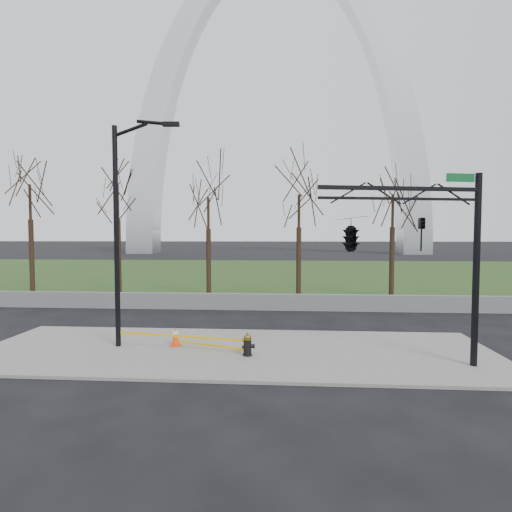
# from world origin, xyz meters

# --- Properties ---
(ground) EXTENTS (500.00, 500.00, 0.00)m
(ground) POSITION_xyz_m (0.00, 0.00, 0.00)
(ground) COLOR black
(ground) RESTS_ON ground
(sidewalk) EXTENTS (18.00, 6.00, 0.10)m
(sidewalk) POSITION_xyz_m (0.00, 0.00, 0.05)
(sidewalk) COLOR slate
(sidewalk) RESTS_ON ground
(grass_strip) EXTENTS (120.00, 40.00, 0.06)m
(grass_strip) POSITION_xyz_m (0.00, 30.00, 0.03)
(grass_strip) COLOR #1E3F17
(grass_strip) RESTS_ON ground
(guardrail) EXTENTS (60.00, 0.30, 0.90)m
(guardrail) POSITION_xyz_m (0.00, 8.00, 0.45)
(guardrail) COLOR #59595B
(guardrail) RESTS_ON ground
(gateway_arch) EXTENTS (66.00, 6.00, 65.00)m
(gateway_arch) POSITION_xyz_m (0.00, 75.00, 32.50)
(gateway_arch) COLOR silver
(gateway_arch) RESTS_ON ground
(tree_row) EXTENTS (33.61, 4.00, 8.15)m
(tree_row) POSITION_xyz_m (-6.19, 12.00, 4.08)
(tree_row) COLOR black
(tree_row) RESTS_ON ground
(fire_hydrant) EXTENTS (0.47, 0.31, 0.77)m
(fire_hydrant) POSITION_xyz_m (0.52, -0.68, 0.45)
(fire_hydrant) COLOR black
(fire_hydrant) RESTS_ON sidewalk
(traffic_cone) EXTENTS (0.39, 0.39, 0.69)m
(traffic_cone) POSITION_xyz_m (-2.21, 0.33, 0.44)
(traffic_cone) COLOR #F9400D
(traffic_cone) RESTS_ON sidewalk
(street_light) EXTENTS (2.39, 0.36, 8.21)m
(street_light) POSITION_xyz_m (-4.06, 0.19, 4.69)
(street_light) COLOR black
(street_light) RESTS_ON ground
(traffic_signal_mast) EXTENTS (5.01, 2.54, 6.00)m
(traffic_signal_mast) POSITION_xyz_m (4.41, -1.85, 4.15)
(traffic_signal_mast) COLOR black
(traffic_signal_mast) RESTS_ON ground
(caution_tape) EXTENTS (4.80, 1.02, 0.40)m
(caution_tape) POSITION_xyz_m (-1.50, -0.22, 0.48)
(caution_tape) COLOR #E1AB0B
(caution_tape) RESTS_ON ground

